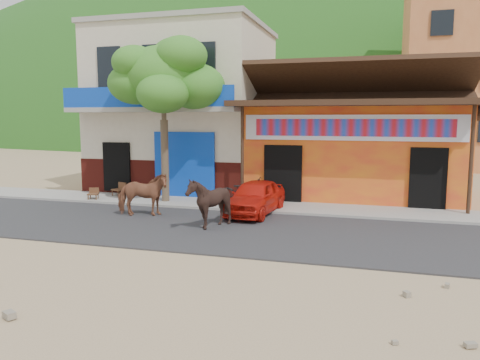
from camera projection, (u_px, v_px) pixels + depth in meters
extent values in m
plane|color=#9E825B|center=(241.00, 259.00, 10.66)|extent=(120.00, 120.00, 0.00)
cube|color=#28282B|center=(266.00, 232.00, 13.03)|extent=(60.00, 5.00, 0.04)
cube|color=gray|center=(289.00, 208.00, 16.36)|extent=(60.00, 2.00, 0.12)
cube|color=orange|center=(354.00, 152.00, 19.38)|extent=(8.00, 6.00, 3.60)
cube|color=beige|center=(186.00, 111.00, 21.23)|extent=(7.00, 6.00, 7.00)
cube|color=#CC723F|center=(477.00, 74.00, 30.22)|extent=(9.00, 9.00, 12.00)
ellipsoid|color=#194C14|center=(360.00, 63.00, 75.70)|extent=(100.00, 40.00, 24.00)
imported|color=brown|center=(142.00, 194.00, 15.05)|extent=(1.82, 1.22, 1.41)
imported|color=black|center=(209.00, 202.00, 13.39)|extent=(1.71, 1.62, 1.49)
imported|color=red|center=(255.00, 197.00, 15.40)|extent=(1.64, 3.42, 1.13)
imported|color=black|center=(245.00, 192.00, 16.38)|extent=(1.96, 0.89, 0.99)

